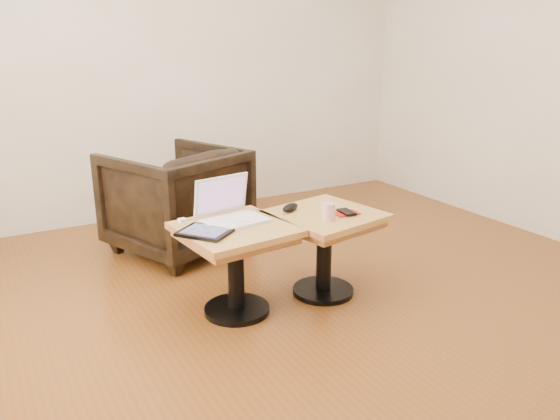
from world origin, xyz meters
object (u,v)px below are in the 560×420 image
side_table_left (235,248)px  striped_cup (328,211)px  laptop (230,212)px  side_table_right (325,233)px  armchair (176,200)px

side_table_left → striped_cup: size_ratio=6.39×
side_table_left → striped_cup: (0.52, -0.16, 0.18)m
side_table_left → laptop: 0.21m
striped_cup → side_table_left: bearing=162.9°
side_table_right → armchair: 1.27m
laptop → armchair: size_ratio=0.45×
striped_cup → armchair: (-0.48, 1.27, -0.19)m
laptop → striped_cup: (0.50, -0.26, 0.00)m
armchair → laptop: bearing=67.4°
laptop → armchair: 1.03m
side_table_left → armchair: size_ratio=0.74×
side_table_right → striped_cup: (-0.06, -0.12, 0.18)m
side_table_left → striped_cup: bearing=-23.0°
side_table_right → laptop: 0.60m
side_table_right → laptop: size_ratio=1.76×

